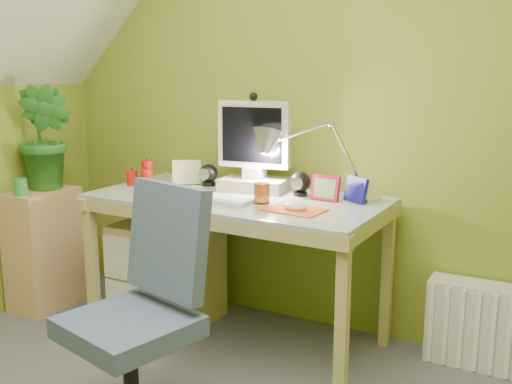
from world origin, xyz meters
The scene contains 19 objects.
wall_back centered at (0.00, 1.60, 1.20)m, with size 3.20×0.01×2.40m, color olive.
desk centered at (-0.20, 1.18, 0.39)m, with size 1.45×0.72×0.78m, color tan, non-canonical shape.
monitor centered at (-0.20, 1.36, 1.01)m, with size 0.34×0.20×0.47m, color #BBB8A8, non-canonical shape.
speaker_left centered at (-0.47, 1.34, 0.83)m, with size 0.10×0.10×0.12m, color black, non-canonical shape.
speaker_right centered at (0.07, 1.34, 0.84)m, with size 0.10×0.10×0.12m, color black, non-canonical shape.
keyboard centered at (-0.28, 1.04, 0.79)m, with size 0.47×0.15×0.02m, color silver.
mousepad centered at (0.18, 1.04, 0.78)m, with size 0.25×0.18×0.01m, color #D85521.
mouse centered at (0.18, 1.04, 0.79)m, with size 0.11×0.07×0.04m, color white.
amber_tumbler centered at (-0.02, 1.10, 0.82)m, with size 0.08×0.08×0.10m, color #944115.
candle_cluster centered at (-0.80, 1.19, 0.84)m, with size 0.17×0.15×0.12m, color red, non-canonical shape.
photo_frame_red centered at (0.22, 1.30, 0.84)m, with size 0.14×0.02×0.12m, color #B71338.
photo_frame_blue centered at (0.36, 1.34, 0.83)m, with size 0.14×0.02×0.12m, color #151697.
photo_frame_green centered at (-0.60, 1.32, 0.84)m, with size 0.15×0.02×0.13m, color #BCCE8D.
desk_lamp centered at (0.25, 1.36, 1.05)m, with size 0.51×0.22×0.55m, color #AEAEB2, non-canonical shape.
side_ledge centered at (-1.45, 1.05, 0.35)m, with size 0.26×0.40×0.70m, color tan.
potted_plant centered at (-1.42, 1.10, 1.01)m, with size 0.34×0.27×0.61m, color #286B23.
green_cup centered at (-1.43, 0.90, 0.75)m, with size 0.08×0.08×0.10m, color #3C8E3B.
task_chair centered at (-0.17, 0.29, 0.45)m, with size 0.50×0.50×0.91m, color #41506C, non-canonical shape.
radiator centered at (0.90, 1.50, 0.20)m, with size 0.41×0.16×0.41m, color silver.
Camera 1 is at (1.26, -1.33, 1.41)m, focal length 42.00 mm.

